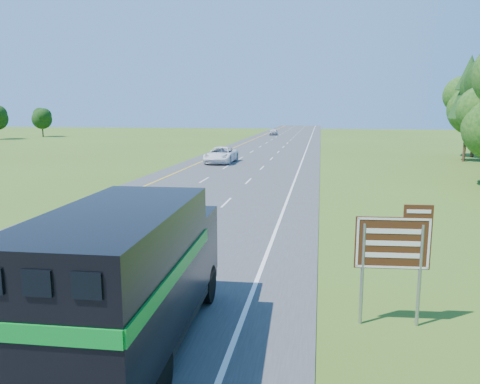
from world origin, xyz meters
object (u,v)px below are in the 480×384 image
(horse_truck, at_px, (130,277))
(white_suv, at_px, (221,155))
(far_car, at_px, (273,132))
(exit_sign, at_px, (394,248))

(horse_truck, bearing_deg, white_suv, 96.90)
(horse_truck, height_order, white_suv, horse_truck)
(white_suv, height_order, far_car, white_suv)
(far_car, relative_size, exit_sign, 1.32)
(horse_truck, xyz_separation_m, white_suv, (-6.46, 40.05, -1.08))
(horse_truck, relative_size, white_suv, 1.34)
(white_suv, xyz_separation_m, far_car, (-0.13, 58.65, -0.12))
(far_car, xyz_separation_m, exit_sign, (12.70, -95.91, 1.36))
(horse_truck, relative_size, far_car, 1.90)
(horse_truck, distance_m, far_car, 98.93)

